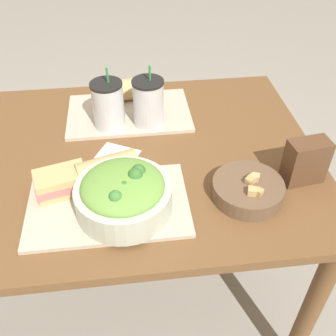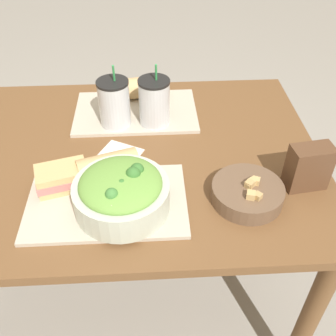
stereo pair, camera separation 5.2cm
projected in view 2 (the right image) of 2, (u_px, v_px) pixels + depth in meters
name	position (u px, v px, depth m)	size (l,w,h in m)	color
ground_plane	(123.00, 285.00, 1.73)	(12.00, 12.00, 0.00)	gray
dining_table	(108.00, 176.00, 1.31)	(1.36, 0.90, 0.75)	brown
tray_near	(107.00, 202.00, 1.07)	(0.43, 0.28, 0.01)	#BCB29E
tray_far	(136.00, 112.00, 1.41)	(0.43, 0.28, 0.01)	#BCB29E
salad_bowl	(121.00, 192.00, 1.01)	(0.25, 0.25, 0.13)	beige
soup_bowl	(247.00, 193.00, 1.07)	(0.20, 0.20, 0.07)	brown
sandwich_near	(62.00, 177.00, 1.09)	(0.16, 0.12, 0.06)	tan
baguette_near	(109.00, 167.00, 1.12)	(0.19, 0.13, 0.08)	tan
baguette_far	(144.00, 87.00, 1.46)	(0.17, 0.10, 0.08)	tan
drink_cup_dark	(114.00, 104.00, 1.30)	(0.11, 0.11, 0.22)	silver
drink_cup_red	(154.00, 103.00, 1.31)	(0.11, 0.11, 0.22)	silver
chip_bag	(308.00, 167.00, 1.09)	(0.12, 0.08, 0.14)	brown
napkin_folded	(121.00, 152.00, 1.25)	(0.15, 0.13, 0.00)	silver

